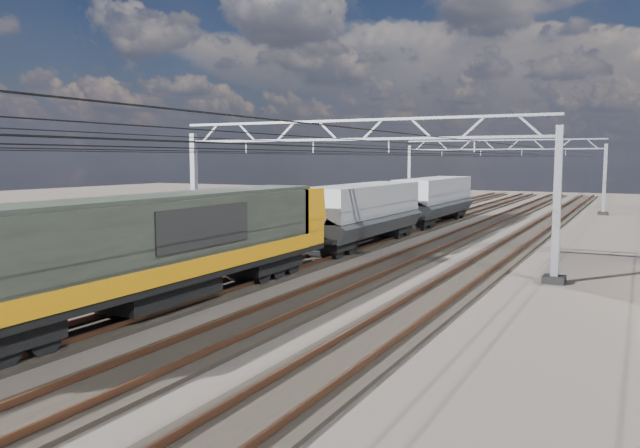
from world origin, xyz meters
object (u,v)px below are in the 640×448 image
at_px(catenary_gantry_mid, 350,186).
at_px(catenary_gantry_far, 500,172).
at_px(hopper_wagon_mid, 434,197).
at_px(locomotive, 156,244).
at_px(hopper_wagon_lead, 363,209).

distance_m(catenary_gantry_mid, catenary_gantry_far, 36.00).
bearing_deg(catenary_gantry_far, hopper_wagon_mid, -97.33).
bearing_deg(hopper_wagon_mid, locomotive, -90.00).
xyz_separation_m(locomotive, hopper_wagon_lead, (-0.00, 17.70, -0.09)).
bearing_deg(hopper_wagon_lead, hopper_wagon_mid, 90.00).
bearing_deg(catenary_gantry_far, hopper_wagon_lead, -93.85).
bearing_deg(hopper_wagon_mid, catenary_gantry_far, 82.67).
height_order(catenary_gantry_mid, hopper_wagon_lead, catenary_gantry_mid).
height_order(catenary_gantry_mid, hopper_wagon_mid, catenary_gantry_mid).
bearing_deg(hopper_wagon_mid, hopper_wagon_lead, -90.00).
xyz_separation_m(catenary_gantry_mid, locomotive, (-2.00, -11.44, -1.58)).
height_order(catenary_gantry_far, locomotive, catenary_gantry_far).
relative_size(locomotive, hopper_wagon_mid, 1.62).
relative_size(catenary_gantry_mid, catenary_gantry_far, 1.00).
relative_size(catenary_gantry_mid, locomotive, 0.94).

